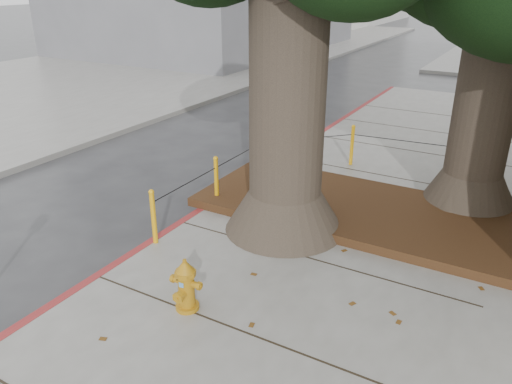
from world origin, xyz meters
TOP-DOWN VIEW (x-y plane):
  - ground at (0.00, 0.00)m, footprint 140.00×140.00m
  - sidewalk_opposite at (-14.00, 10.00)m, footprint 14.00×60.00m
  - curb_red at (-2.00, 2.50)m, footprint 0.14×26.00m
  - planter_bed at (0.90, 3.90)m, footprint 6.40×2.60m
  - bollard_ring at (-0.87, 4.38)m, footprint 3.79×5.39m
  - fire_hydrant at (-0.38, 0.03)m, footprint 0.39×0.35m
  - car_dark at (-9.60, 18.73)m, footprint 2.10×4.19m

SIDE VIEW (x-z plane):
  - ground at x=0.00m, z-range 0.00..0.00m
  - sidewalk_opposite at x=-14.00m, z-range 0.00..0.15m
  - curb_red at x=-2.00m, z-range -0.01..0.15m
  - planter_bed at x=0.90m, z-range 0.15..0.31m
  - fire_hydrant at x=-0.38m, z-range 0.14..0.88m
  - car_dark at x=-9.60m, z-range 0.00..1.17m
  - bollard_ring at x=-0.87m, z-range 0.19..1.14m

